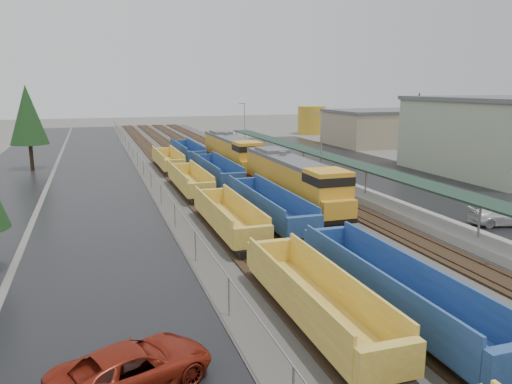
# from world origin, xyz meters

# --- Properties ---
(ballast_strip) EXTENTS (20.00, 160.00, 0.08)m
(ballast_strip) POSITION_xyz_m (0.00, 60.00, 0.04)
(ballast_strip) COLOR #302D2B
(ballast_strip) RESTS_ON ground
(trackbed) EXTENTS (14.60, 160.00, 0.22)m
(trackbed) POSITION_xyz_m (-0.00, 60.00, 0.16)
(trackbed) COLOR black
(trackbed) RESTS_ON ground
(west_parking_lot) EXTENTS (10.00, 160.00, 0.02)m
(west_parking_lot) POSITION_xyz_m (-15.00, 60.00, 0.01)
(west_parking_lot) COLOR black
(west_parking_lot) RESTS_ON ground
(west_road) EXTENTS (9.00, 160.00, 0.02)m
(west_road) POSITION_xyz_m (-25.00, 60.00, 0.01)
(west_road) COLOR black
(west_road) RESTS_ON ground
(east_commuter_lot) EXTENTS (16.00, 100.00, 0.02)m
(east_commuter_lot) POSITION_xyz_m (19.00, 50.00, 0.01)
(east_commuter_lot) COLOR black
(east_commuter_lot) RESTS_ON ground
(station_platform) EXTENTS (3.00, 80.00, 8.00)m
(station_platform) POSITION_xyz_m (9.50, 50.01, 0.73)
(station_platform) COLOR #9E9B93
(station_platform) RESTS_ON ground
(chainlink_fence) EXTENTS (0.08, 160.04, 2.02)m
(chainlink_fence) POSITION_xyz_m (-9.50, 58.44, 1.61)
(chainlink_fence) COLOR gray
(chainlink_fence) RESTS_ON ground
(distant_hills) EXTENTS (301.00, 140.00, 25.20)m
(distant_hills) POSITION_xyz_m (44.79, 210.68, 0.00)
(distant_hills) COLOR #56654F
(distant_hills) RESTS_ON ground
(tree_west_far) EXTENTS (4.84, 4.84, 11.00)m
(tree_west_far) POSITION_xyz_m (-23.00, 70.00, 7.12)
(tree_west_far) COLOR #332316
(tree_west_far) RESTS_ON ground
(tree_east) EXTENTS (4.40, 4.40, 10.00)m
(tree_east) POSITION_xyz_m (28.00, 58.00, 6.47)
(tree_east) COLOR #332316
(tree_east) RESTS_ON ground
(locomotive_lead) EXTENTS (3.04, 20.02, 4.53)m
(locomotive_lead) POSITION_xyz_m (2.00, 40.07, 2.42)
(locomotive_lead) COLOR black
(locomotive_lead) RESTS_ON ground
(locomotive_trail) EXTENTS (3.04, 20.02, 4.53)m
(locomotive_trail) POSITION_xyz_m (2.00, 61.07, 2.42)
(locomotive_trail) COLOR black
(locomotive_trail) RESTS_ON ground
(well_string_yellow) EXTENTS (2.61, 88.94, 2.32)m
(well_string_yellow) POSITION_xyz_m (-6.00, 25.58, 1.15)
(well_string_yellow) COLOR gold
(well_string_yellow) RESTS_ON ground
(well_string_blue) EXTENTS (2.68, 104.99, 2.38)m
(well_string_blue) POSITION_xyz_m (-2.00, 26.72, 1.19)
(well_string_blue) COLOR navy
(well_string_blue) RESTS_ON ground
(storage_tank) EXTENTS (6.31, 6.31, 6.31)m
(storage_tank) POSITION_xyz_m (32.81, 104.04, 3.15)
(storage_tank) COLOR gold
(storage_tank) RESTS_ON ground
(parked_car_west_c) EXTENTS (4.72, 6.52, 1.65)m
(parked_car_west_c) POSITION_xyz_m (-14.29, 15.53, 0.82)
(parked_car_west_c) COLOR maroon
(parked_car_west_c) RESTS_ON ground
(parked_car_east_c) EXTENTS (3.15, 5.32, 1.45)m
(parked_car_east_c) POSITION_xyz_m (15.14, 28.78, 0.72)
(parked_car_east_c) COLOR white
(parked_car_east_c) RESTS_ON ground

